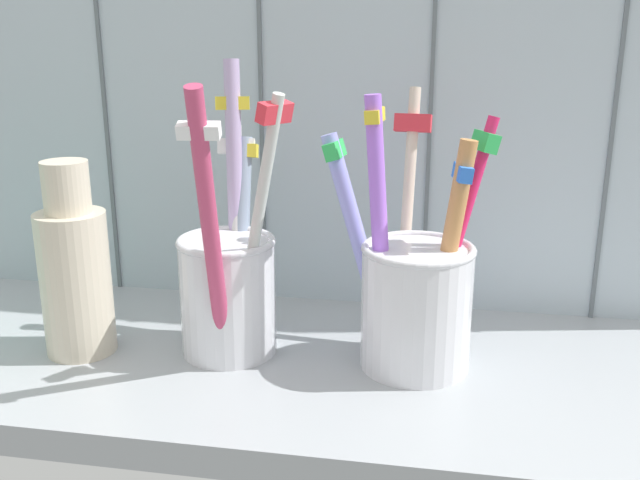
% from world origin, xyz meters
% --- Properties ---
extents(counter_slab, '(0.64, 0.22, 0.02)m').
position_xyz_m(counter_slab, '(0.00, 0.00, 0.01)').
color(counter_slab, '#9EA3A8').
rests_on(counter_slab, ground).
extents(tile_wall_back, '(0.64, 0.02, 0.45)m').
position_xyz_m(tile_wall_back, '(0.00, 0.12, 0.23)').
color(tile_wall_back, '#B2C1CC').
rests_on(tile_wall_back, ground).
extents(toothbrush_cup_left, '(0.08, 0.13, 0.19)m').
position_xyz_m(toothbrush_cup_left, '(-0.06, 0.01, 0.07)').
color(toothbrush_cup_left, silver).
rests_on(toothbrush_cup_left, counter_slab).
extents(toothbrush_cup_right, '(0.11, 0.10, 0.18)m').
position_xyz_m(toothbrush_cup_right, '(0.06, 0.01, 0.07)').
color(toothbrush_cup_right, white).
rests_on(toothbrush_cup_right, counter_slab).
extents(ceramic_vase, '(0.05, 0.05, 0.13)m').
position_xyz_m(ceramic_vase, '(-0.16, -0.01, 0.08)').
color(ceramic_vase, beige).
rests_on(ceramic_vase, counter_slab).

